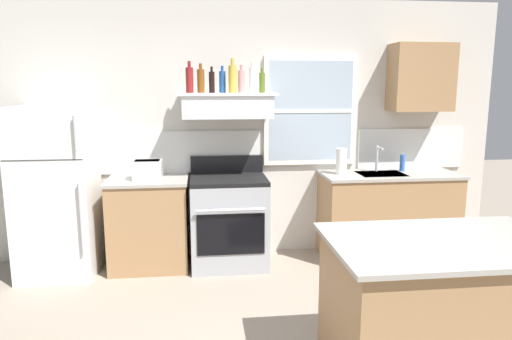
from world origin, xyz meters
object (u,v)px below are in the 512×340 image
object	(u,v)px
bottle_blue_liqueur	(222,82)
bottle_champagne_gold_foil	(233,79)
toaster	(148,170)
kitchen_island	(442,312)
refrigerator	(57,192)
bottle_red_label_wine	(190,80)
bottle_rose_pink	(242,81)
stove_range	(229,220)
dish_soap_bottle	(402,163)
bottle_amber_wine	(201,81)
bottle_balsamic_dark	(212,82)
bottle_clear_tall	(252,80)
paper_towel_roll	(341,161)
bottle_olive_oil_square	(262,82)

from	to	relation	value
bottle_blue_liqueur	bottle_champagne_gold_foil	world-z (taller)	bottle_champagne_gold_foil
toaster	kitchen_island	bearing A→B (deg)	-46.62
refrigerator	bottle_red_label_wine	world-z (taller)	bottle_red_label_wine
bottle_rose_pink	bottle_red_label_wine	bearing A→B (deg)	-176.65
stove_range	bottle_blue_liqueur	xyz separation A→B (m)	(-0.04, 0.14, 1.39)
bottle_rose_pink	dish_soap_bottle	xyz separation A→B (m)	(1.73, 0.02, -0.86)
bottle_amber_wine	bottle_balsamic_dark	bearing A→B (deg)	-8.31
stove_range	kitchen_island	world-z (taller)	stove_range
refrigerator	bottle_clear_tall	size ratio (longest dim) A/B	5.43
bottle_balsamic_dark	dish_soap_bottle	world-z (taller)	bottle_balsamic_dark
toaster	kitchen_island	xyz separation A→B (m)	(1.96, -2.07, -0.55)
stove_range	dish_soap_bottle	world-z (taller)	same
bottle_rose_pink	dish_soap_bottle	size ratio (longest dim) A/B	1.52
toaster	paper_towel_roll	distance (m)	1.96
stove_range	bottle_olive_oil_square	xyz separation A→B (m)	(0.35, 0.09, 1.38)
stove_range	bottle_champagne_gold_foil	distance (m)	1.42
stove_range	dish_soap_bottle	size ratio (longest dim) A/B	6.06
bottle_olive_oil_square	kitchen_island	size ratio (longest dim) A/B	0.17
bottle_red_label_wine	bottle_blue_liqueur	distance (m)	0.33
bottle_rose_pink	refrigerator	bearing A→B (deg)	-175.69
bottle_amber_wine	bottle_red_label_wine	bearing A→B (deg)	-168.32
bottle_red_label_wine	toaster	bearing A→B (deg)	-167.79
toaster	bottle_blue_liqueur	bearing A→B (deg)	11.44
bottle_champagne_gold_foil	bottle_clear_tall	world-z (taller)	bottle_champagne_gold_foil
bottle_blue_liqueur	dish_soap_bottle	size ratio (longest dim) A/B	1.47
paper_towel_roll	bottle_rose_pink	bearing A→B (deg)	175.81
refrigerator	bottle_olive_oil_square	bearing A→B (deg)	3.13
stove_range	bottle_olive_oil_square	world-z (taller)	bottle_olive_oil_square
stove_range	paper_towel_roll	size ratio (longest dim) A/B	4.04
kitchen_island	toaster	bearing A→B (deg)	133.38
stove_range	bottle_blue_liqueur	distance (m)	1.40
refrigerator	paper_towel_roll	distance (m)	2.83
bottle_olive_oil_square	bottle_amber_wine	bearing A→B (deg)	178.24
refrigerator	stove_range	world-z (taller)	refrigerator
bottle_blue_liqueur	bottle_rose_pink	world-z (taller)	bottle_rose_pink
bottle_rose_pink	bottle_champagne_gold_foil	bearing A→B (deg)	-157.34
dish_soap_bottle	refrigerator	bearing A→B (deg)	-177.40
paper_towel_roll	bottle_red_label_wine	bearing A→B (deg)	178.32
bottle_balsamic_dark	refrigerator	bearing A→B (deg)	-175.72
bottle_red_label_wine	bottle_rose_pink	bearing A→B (deg)	3.35
bottle_clear_tall	stove_range	bearing A→B (deg)	-164.12
bottle_champagne_gold_foil	bottle_olive_oil_square	size ratio (longest dim) A/B	1.35
bottle_red_label_wine	bottle_balsamic_dark	xyz separation A→B (m)	(0.22, 0.01, -0.02)
bottle_rose_pink	bottle_balsamic_dark	bearing A→B (deg)	-175.54
bottle_amber_wine	refrigerator	bearing A→B (deg)	-174.76
toaster	bottle_amber_wine	xyz separation A→B (m)	(0.54, 0.11, 0.86)
bottle_rose_pink	paper_towel_roll	size ratio (longest dim) A/B	1.01
dish_soap_bottle	bottle_blue_liqueur	bearing A→B (deg)	179.87
toaster	kitchen_island	size ratio (longest dim) A/B	0.21
bottle_blue_liqueur	paper_towel_roll	xyz separation A→B (m)	(1.21, -0.10, -0.81)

